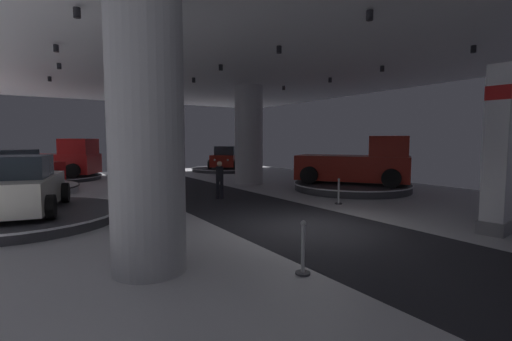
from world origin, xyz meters
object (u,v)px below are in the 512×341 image
display_platform_deep_right (226,169)px  visitor_walking_near (178,177)px  pickup_truck_mid_right (359,164)px  pickup_truck_deep_left (57,161)px  column_left (146,125)px  display_platform_deep_left (52,178)px  visitor_walking_far (220,177)px  display_platform_far_left (13,190)px  brand_sign_pylon (501,148)px  column_right (249,135)px  display_car_far_left (11,170)px  display_car_mid_left (20,187)px  display_car_deep_right (226,158)px  display_platform_mid_left (22,216)px  display_platform_mid_right (351,186)px

display_platform_deep_right → visitor_walking_near: bearing=-126.0°
pickup_truck_mid_right → pickup_truck_deep_left: bearing=132.6°
column_left → display_platform_deep_left: (-0.73, 18.66, -2.61)m
pickup_truck_deep_left → visitor_walking_far: size_ratio=3.53×
display_platform_far_left → visitor_walking_near: visitor_walking_near is taller
brand_sign_pylon → pickup_truck_deep_left: brand_sign_pylon is taller
column_right → display_platform_deep_left: (-9.38, 8.05, -2.61)m
display_car_far_left → display_car_mid_left: bearing=-86.1°
pickup_truck_mid_right → display_platform_far_left: 16.25m
display_car_deep_right → display_platform_mid_left: size_ratio=0.78×
display_platform_deep_right → display_car_deep_right: (0.02, 0.02, 0.88)m
pickup_truck_mid_right → display_platform_mid_right: bearing=125.3°
display_platform_mid_right → pickup_truck_deep_left: (-11.96, 12.95, 0.99)m
visitor_walking_near → pickup_truck_mid_right: bearing=-16.6°
display_platform_far_left → pickup_truck_deep_left: (2.11, 5.50, 1.00)m
brand_sign_pylon → display_car_far_left: (-11.29, 15.16, -1.17)m
brand_sign_pylon → display_car_mid_left: size_ratio=0.98×
brand_sign_pylon → display_car_mid_left: bearing=142.7°
display_platform_deep_right → visitor_walking_near: 13.55m
brand_sign_pylon → visitor_walking_near: brand_sign_pylon is taller
display_car_deep_right → display_platform_deep_left: display_car_deep_right is taller
display_car_deep_right → display_platform_deep_right: bearing=-126.3°
display_platform_mid_right → pickup_truck_mid_right: pickup_truck_mid_right is taller
display_platform_deep_right → pickup_truck_deep_left: size_ratio=0.96×
display_car_far_left → pickup_truck_deep_left: pickup_truck_deep_left is taller
display_platform_deep_right → pickup_truck_mid_right: 13.47m
brand_sign_pylon → display_platform_far_left: 19.02m
display_car_deep_right → display_platform_deep_left: bearing=-179.7°
column_left → column_right: bearing=50.8°
display_car_mid_left → display_platform_deep_left: display_car_mid_left is taller
brand_sign_pylon → pickup_truck_deep_left: 22.64m
display_platform_mid_left → display_platform_mid_right: bearing=-2.3°
display_car_mid_left → display_platform_mid_right: bearing=-2.2°
display_platform_mid_right → visitor_walking_far: visitor_walking_far is taller
display_platform_deep_right → visitor_walking_near: (-7.95, -10.95, 0.75)m
display_platform_far_left → pickup_truck_deep_left: 5.97m
display_platform_mid_right → display_platform_deep_right: bearing=90.6°
display_platform_deep_left → column_left: bearing=-87.8°
display_platform_deep_right → visitor_walking_far: visitor_walking_far is taller
display_car_deep_right → pickup_truck_mid_right: size_ratio=0.80×
column_left → display_car_deep_right: 21.98m
display_platform_far_left → display_platform_deep_left: size_ratio=0.97×
display_platform_mid_left → display_car_far_left: size_ratio=1.28×
display_car_mid_left → display_platform_mid_right: 13.66m
display_platform_mid_right → display_car_far_left: 15.96m
display_platform_deep_right → pickup_truck_mid_right: (0.32, -13.41, 1.15)m
display_platform_mid_right → brand_sign_pylon: bearing=-110.0°
pickup_truck_mid_right → display_platform_deep_left: size_ratio=0.98×
pickup_truck_mid_right → visitor_walking_near: bearing=163.4°
column_right → display_platform_deep_right: 8.91m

